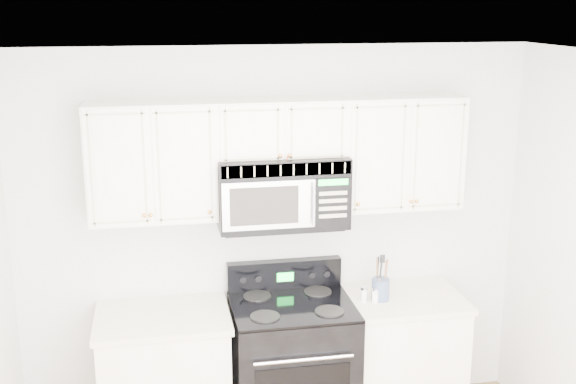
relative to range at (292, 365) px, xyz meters
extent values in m
cube|color=white|center=(-0.05, -1.41, 2.12)|extent=(3.50, 3.50, 0.01)
cube|color=silver|center=(-0.05, 0.34, 0.82)|extent=(3.50, 0.01, 2.60)
cube|color=white|center=(-0.85, 0.02, -0.04)|extent=(0.82, 0.63, 0.88)
cube|color=#F0E4C8|center=(-0.85, 0.02, 0.42)|extent=(0.86, 0.65, 0.04)
cube|color=white|center=(0.75, 0.02, -0.04)|extent=(0.82, 0.63, 0.88)
cube|color=#F0E4C8|center=(0.75, 0.02, 0.42)|extent=(0.86, 0.65, 0.04)
cube|color=black|center=(0.00, -0.01, -0.02)|extent=(0.80, 0.68, 0.92)
cylinder|color=silver|center=(0.00, -0.38, 0.24)|extent=(0.63, 0.02, 0.02)
cube|color=black|center=(0.00, -0.01, 0.44)|extent=(0.80, 0.68, 0.02)
cube|color=black|center=(0.00, 0.30, 0.54)|extent=(0.80, 0.08, 0.21)
cube|color=#14DA3B|center=(0.00, 0.25, 0.54)|extent=(0.12, 0.00, 0.06)
cube|color=white|center=(-0.87, 0.17, 1.41)|extent=(0.80, 0.33, 0.75)
cube|color=white|center=(0.77, 0.17, 1.41)|extent=(0.80, 0.33, 0.75)
cube|color=white|center=(-0.05, 0.17, 1.59)|extent=(0.84, 0.33, 0.39)
sphere|color=gold|center=(-0.89, -0.02, 1.12)|extent=(0.03, 0.03, 0.03)
sphere|color=gold|center=(-0.53, -0.02, 1.12)|extent=(0.03, 0.03, 0.03)
sphere|color=gold|center=(0.43, -0.02, 1.12)|extent=(0.03, 0.03, 0.03)
sphere|color=gold|center=(0.79, -0.02, 1.12)|extent=(0.03, 0.03, 0.03)
sphere|color=gold|center=(-0.08, -0.02, 1.46)|extent=(0.03, 0.03, 0.03)
sphere|color=gold|center=(-0.02, -0.02, 1.46)|extent=(0.03, 0.03, 0.03)
cylinder|color=red|center=(-0.04, -0.02, 1.40)|extent=(0.00, 0.00, 0.11)
sphere|color=gold|center=(-0.04, -0.02, 1.34)|extent=(0.04, 0.04, 0.04)
cube|color=black|center=(-0.05, 0.13, 1.20)|extent=(0.84, 0.42, 0.46)
cube|color=#BDB597|center=(-0.05, -0.08, 1.38)|extent=(0.82, 0.01, 0.08)
cube|color=#A8A8A8|center=(-0.17, -0.09, 1.16)|extent=(0.59, 0.01, 0.31)
cube|color=black|center=(-0.20, -0.09, 1.16)|extent=(0.43, 0.01, 0.24)
cube|color=black|center=(0.24, -0.09, 1.16)|extent=(0.23, 0.01, 0.31)
cube|color=#14DA3B|center=(0.24, -0.09, 1.29)|extent=(0.19, 0.00, 0.04)
cylinder|color=silver|center=(0.11, -0.12, 1.16)|extent=(0.02, 0.02, 0.26)
cylinder|color=#3D4A70|center=(0.60, -0.01, 0.51)|extent=(0.12, 0.12, 0.15)
cylinder|color=brown|center=(0.64, -0.01, 0.59)|extent=(0.01, 0.01, 0.26)
cylinder|color=black|center=(0.59, 0.02, 0.60)|extent=(0.01, 0.01, 0.28)
cylinder|color=brown|center=(0.59, -0.04, 0.61)|extent=(0.01, 0.01, 0.30)
cylinder|color=black|center=(0.64, -0.01, 0.59)|extent=(0.01, 0.01, 0.26)
cylinder|color=brown|center=(0.59, 0.02, 0.60)|extent=(0.01, 0.01, 0.28)
cylinder|color=black|center=(0.59, -0.04, 0.61)|extent=(0.01, 0.01, 0.30)
cylinder|color=brown|center=(0.64, -0.01, 0.59)|extent=(0.01, 0.01, 0.26)
cylinder|color=white|center=(0.48, -0.02, 0.48)|extent=(0.04, 0.04, 0.09)
cylinder|color=silver|center=(0.48, -0.02, 0.53)|extent=(0.04, 0.04, 0.02)
cylinder|color=white|center=(0.55, -0.05, 0.48)|extent=(0.04, 0.04, 0.09)
cylinder|color=silver|center=(0.55, -0.05, 0.53)|extent=(0.04, 0.04, 0.02)
camera|label=1|loc=(-0.85, -4.34, 2.38)|focal=45.00mm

